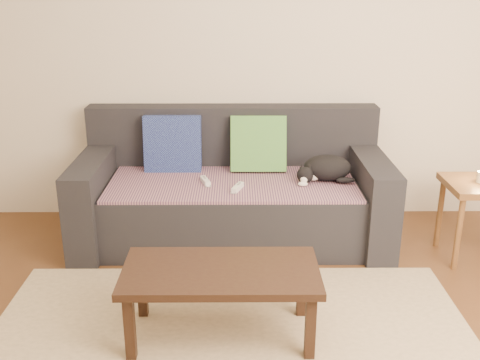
% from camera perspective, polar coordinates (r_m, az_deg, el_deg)
% --- Properties ---
extents(back_wall, '(4.50, 0.04, 2.60)m').
position_cam_1_polar(back_wall, '(4.12, -0.79, 13.70)').
color(back_wall, beige).
rests_on(back_wall, ground).
extents(sofa, '(2.10, 0.94, 0.87)m').
position_cam_1_polar(sofa, '(3.93, -0.76, -1.49)').
color(sofa, '#232328').
rests_on(sofa, ground).
extents(throw_blanket, '(1.66, 0.74, 0.02)m').
position_cam_1_polar(throw_blanket, '(3.80, -0.78, -0.29)').
color(throw_blanket, '#3C2647').
rests_on(throw_blanket, sofa).
extents(cushion_navy, '(0.40, 0.15, 0.41)m').
position_cam_1_polar(cushion_navy, '(4.01, -6.85, 3.65)').
color(cushion_navy, '#121651').
rests_on(cushion_navy, throw_blanket).
extents(cushion_green, '(0.39, 0.21, 0.40)m').
position_cam_1_polar(cushion_green, '(3.99, 1.87, 3.69)').
color(cushion_green, '#0E5950').
rests_on(cushion_green, throw_blanket).
extents(cat, '(0.40, 0.29, 0.17)m').
position_cam_1_polar(cat, '(3.84, 8.67, 1.15)').
color(cat, black).
rests_on(cat, throw_blanket).
extents(wii_remote_a, '(0.08, 0.15, 0.03)m').
position_cam_1_polar(wii_remote_a, '(3.77, -3.54, -0.09)').
color(wii_remote_a, white).
rests_on(wii_remote_a, throw_blanket).
extents(wii_remote_b, '(0.09, 0.15, 0.03)m').
position_cam_1_polar(wii_remote_b, '(3.64, -0.24, -0.76)').
color(wii_remote_b, white).
rests_on(wii_remote_b, throw_blanket).
extents(side_table, '(0.42, 0.42, 0.52)m').
position_cam_1_polar(side_table, '(3.88, 23.08, -1.49)').
color(side_table, brown).
rests_on(side_table, ground).
extents(rug, '(2.50, 1.80, 0.01)m').
position_cam_1_polar(rug, '(2.82, -0.93, -17.82)').
color(rug, tan).
rests_on(rug, ground).
extents(coffee_table, '(0.97, 0.48, 0.39)m').
position_cam_1_polar(coffee_table, '(2.81, -1.97, -9.90)').
color(coffee_table, black).
rests_on(coffee_table, rug).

